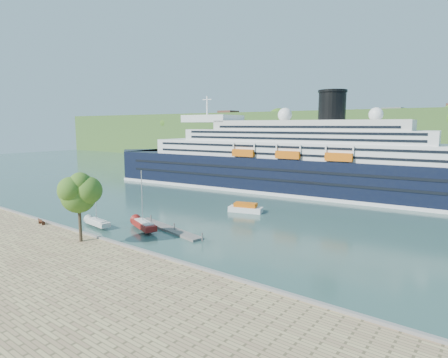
# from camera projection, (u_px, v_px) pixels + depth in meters

# --- Properties ---
(ground) EXTENTS (400.00, 400.00, 0.00)m
(ground) POSITION_uv_depth(u_px,v_px,m) (92.00, 241.00, 57.75)
(ground) COLOR #2B4D47
(ground) RESTS_ON ground
(far_hillside) EXTENTS (400.00, 50.00, 24.00)m
(far_hillside) POSITION_uv_depth(u_px,v_px,m) (371.00, 138.00, 170.39)
(far_hillside) COLOR #365823
(far_hillside) RESTS_ON ground
(quay_coping) EXTENTS (220.00, 0.50, 0.30)m
(quay_coping) POSITION_uv_depth(u_px,v_px,m) (90.00, 235.00, 57.42)
(quay_coping) COLOR slate
(quay_coping) RESTS_ON promenade
(cruise_ship) EXTENTS (119.07, 29.19, 26.48)m
(cruise_ship) POSITION_uv_depth(u_px,v_px,m) (284.00, 142.00, 100.29)
(cruise_ship) COLOR black
(cruise_ship) RESTS_ON ground
(park_bench) EXTENTS (1.73, 0.83, 1.07)m
(park_bench) POSITION_uv_depth(u_px,v_px,m) (42.00, 221.00, 63.81)
(park_bench) COLOR #4E2816
(park_bench) RESTS_ON promenade
(promenade_tree) EXTENTS (6.68, 6.68, 11.06)m
(promenade_tree) POSITION_uv_depth(u_px,v_px,m) (79.00, 204.00, 53.81)
(promenade_tree) COLOR #37631A
(promenade_tree) RESTS_ON promenade
(floating_pontoon) EXTENTS (17.21, 5.48, 0.38)m
(floating_pontoon) POSITION_uv_depth(u_px,v_px,m) (168.00, 229.00, 64.27)
(floating_pontoon) COLOR slate
(floating_pontoon) RESTS_ON ground
(sailboat_white_near) EXTENTS (6.65, 2.53, 8.38)m
(sailboat_white_near) POSITION_uv_depth(u_px,v_px,m) (97.00, 204.00, 65.12)
(sailboat_white_near) COLOR silver
(sailboat_white_near) RESTS_ON ground
(sailboat_red) EXTENTS (7.86, 4.64, 9.82)m
(sailboat_red) POSITION_uv_depth(u_px,v_px,m) (143.00, 202.00, 62.93)
(sailboat_red) COLOR maroon
(sailboat_red) RESTS_ON ground
(tender_launch) EXTENTS (7.41, 4.23, 1.94)m
(tender_launch) POSITION_uv_depth(u_px,v_px,m) (246.00, 207.00, 77.08)
(tender_launch) COLOR #D95E0C
(tender_launch) RESTS_ON ground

